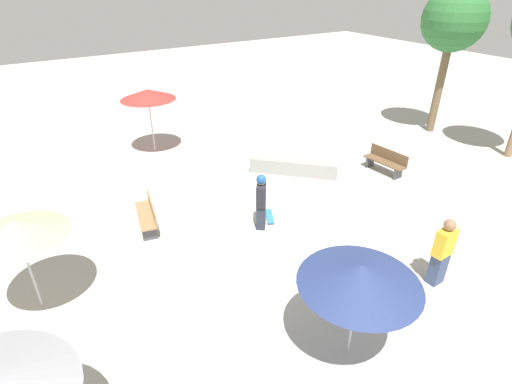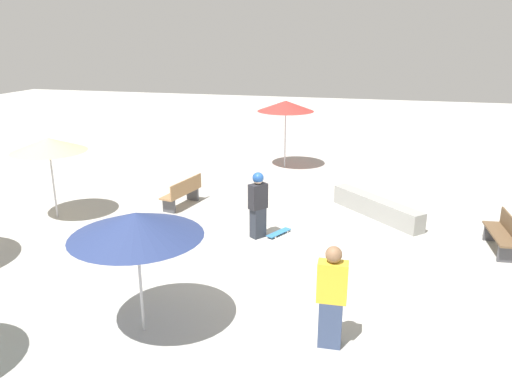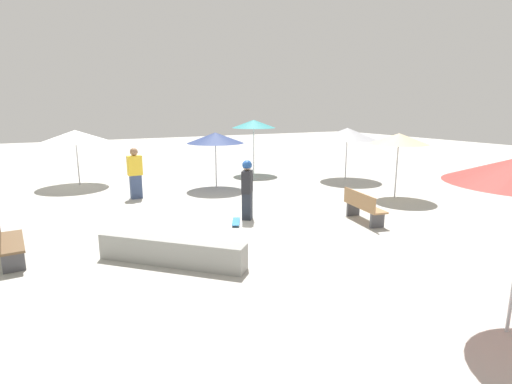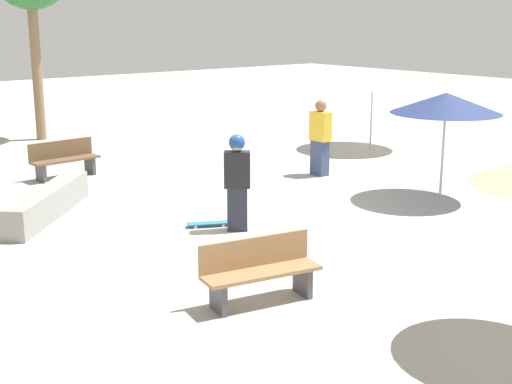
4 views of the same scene
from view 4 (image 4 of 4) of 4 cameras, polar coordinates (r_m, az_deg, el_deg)
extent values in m
plane|color=#B2AFA8|center=(13.69, -1.46, -1.57)|extent=(60.00, 60.00, 0.00)
cube|color=#282D38|center=(12.44, -1.50, -1.34)|extent=(0.41, 0.43, 0.77)
cube|color=#232328|center=(12.27, -1.53, 1.81)|extent=(0.47, 0.51, 0.63)
sphere|color=beige|center=(12.18, -1.54, 3.85)|extent=(0.25, 0.25, 0.25)
sphere|color=#1E478C|center=(12.18, -1.54, 3.99)|extent=(0.28, 0.28, 0.28)
cube|color=teal|center=(12.75, -3.79, -2.49)|extent=(0.54, 0.80, 0.02)
cylinder|color=silver|center=(12.65, -4.85, -2.81)|extent=(0.05, 0.06, 0.05)
cylinder|color=silver|center=(12.81, -4.94, -2.60)|extent=(0.05, 0.06, 0.05)
cylinder|color=silver|center=(12.71, -2.63, -2.69)|extent=(0.05, 0.06, 0.05)
cylinder|color=silver|center=(12.88, -2.75, -2.47)|extent=(0.05, 0.06, 0.05)
cube|color=gray|center=(13.80, -16.29, -0.85)|extent=(2.55, 2.54, 0.54)
cube|color=#47474C|center=(9.67, 3.75, -7.10)|extent=(0.40, 0.16, 0.40)
cube|color=#47474C|center=(9.13, -3.04, -8.42)|extent=(0.40, 0.16, 0.40)
cube|color=#9E754C|center=(9.30, 0.46, -6.47)|extent=(0.74, 1.66, 0.05)
cube|color=#9E754C|center=(9.39, -0.11, -4.80)|extent=(0.35, 1.58, 0.40)
cube|color=#47474C|center=(17.33, -13.14, 2.08)|extent=(0.40, 0.11, 0.40)
cube|color=#47474C|center=(16.76, -16.82, 1.44)|extent=(0.40, 0.11, 0.40)
cube|color=brown|center=(16.99, -14.99, 2.51)|extent=(0.56, 1.63, 0.05)
cube|color=brown|center=(17.12, -15.36, 3.34)|extent=(0.16, 1.60, 0.40)
cylinder|color=#B7B7BC|center=(14.88, 14.73, 3.25)|extent=(0.05, 0.05, 2.03)
cone|color=navy|center=(14.73, 14.96, 6.90)|extent=(2.20, 2.20, 0.41)
cylinder|color=#B7B7BC|center=(20.22, 9.23, 6.34)|extent=(0.05, 0.05, 2.07)
cone|color=white|center=(20.12, 9.33, 9.05)|extent=(2.69, 2.69, 0.48)
cylinder|color=#896B4C|center=(22.30, -17.18, 9.95)|extent=(0.29, 0.29, 4.66)
cube|color=#38476B|center=(16.76, 5.12, 2.73)|extent=(0.39, 0.28, 0.82)
cube|color=yellow|center=(16.63, 5.18, 5.26)|extent=(0.49, 0.29, 0.68)
sphere|color=#8C6647|center=(16.56, 5.21, 6.88)|extent=(0.27, 0.27, 0.27)
camera|label=1|loc=(16.18, 37.94, 21.63)|focal=28.00mm
camera|label=2|loc=(22.41, 18.25, 16.53)|focal=35.00mm
camera|label=3|loc=(14.69, -49.56, 7.18)|focal=28.00mm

